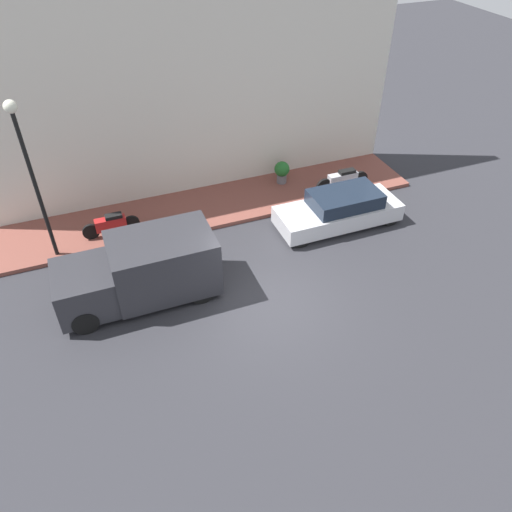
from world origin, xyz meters
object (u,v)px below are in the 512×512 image
Objects in this scene: scooter_silver at (343,179)px; potted_plant at (282,171)px; delivery_van at (140,271)px; motorcycle_red at (111,224)px; streetlamp at (27,158)px; parked_car at (340,210)px.

potted_plant is (1.33, 1.90, 0.05)m from scooter_silver.
delivery_van is 2.07× the size of scooter_silver.
streetlamp is at bearing 103.35° from motorcycle_red.
motorcycle_red is 0.37× the size of streetlamp.
potted_plant reaches higher than motorcycle_red.
delivery_van reaches higher than scooter_silver.
motorcycle_red is (3.22, 0.38, -0.42)m from delivery_van.
scooter_silver reaches higher than motorcycle_red.
potted_plant is (1.06, -6.60, 0.09)m from motorcycle_red.
streetlamp is 9.03m from potted_plant.
streetlamp is at bearing 90.88° from scooter_silver.
scooter_silver is 2.32m from potted_plant.
scooter_silver is at bearing -32.07° from parked_car.
parked_car is 2.00× the size of scooter_silver.
parked_car is 2.28× the size of motorcycle_red.
scooter_silver is 10.74m from streetlamp.
parked_car is at bearing 147.93° from scooter_silver.
delivery_van is at bearing -141.59° from streetlamp.
delivery_van is 5.13× the size of potted_plant.
streetlamp is (1.60, 9.22, 2.92)m from parked_car.
motorcycle_red is at bearing 74.59° from parked_car.
potted_plant is at bearing 54.92° from scooter_silver.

